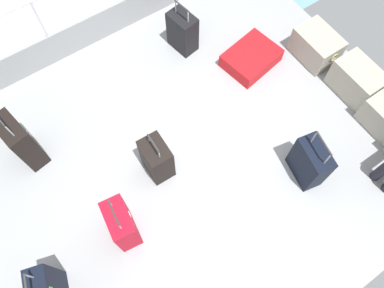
# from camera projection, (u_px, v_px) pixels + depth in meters

# --- Properties ---
(ground_plane) EXTENTS (4.40, 5.20, 0.06)m
(ground_plane) POSITION_uv_depth(u_px,v_px,m) (193.00, 155.00, 4.46)
(ground_plane) COLOR #939699
(gunwale_port) EXTENTS (0.06, 5.20, 0.45)m
(gunwale_port) POSITION_uv_depth(u_px,v_px,m) (101.00, 24.00, 4.98)
(gunwale_port) COLOR #939699
(gunwale_port) RESTS_ON ground_plane
(cargo_crate_0) EXTENTS (0.62, 0.42, 0.38)m
(cargo_crate_0) POSITION_uv_depth(u_px,v_px,m) (316.00, 46.00, 4.87)
(cargo_crate_0) COLOR #9E9989
(cargo_crate_0) RESTS_ON ground_plane
(cargo_crate_1) EXTENTS (0.63, 0.39, 0.42)m
(cargo_crate_1) POSITION_uv_depth(u_px,v_px,m) (356.00, 80.00, 4.63)
(cargo_crate_1) COLOR #9E9989
(cargo_crate_1) RESTS_ON ground_plane
(suitcase_0) EXTENTS (0.43, 0.28, 0.76)m
(suitcase_0) POSITION_uv_depth(u_px,v_px,m) (122.00, 224.00, 3.77)
(suitcase_0) COLOR #B70C1E
(suitcase_0) RESTS_ON ground_plane
(suitcase_1) EXTENTS (0.40, 0.30, 0.74)m
(suitcase_1) POSITION_uv_depth(u_px,v_px,m) (183.00, 32.00, 4.86)
(suitcase_1) COLOR black
(suitcase_1) RESTS_ON ground_plane
(suitcase_3) EXTENTS (0.63, 0.76, 0.20)m
(suitcase_3) POSITION_uv_depth(u_px,v_px,m) (251.00, 58.00, 4.90)
(suitcase_3) COLOR red
(suitcase_3) RESTS_ON ground_plane
(suitcase_4) EXTENTS (0.48, 0.30, 0.92)m
(suitcase_4) POSITION_uv_depth(u_px,v_px,m) (21.00, 141.00, 4.12)
(suitcase_4) COLOR black
(suitcase_4) RESTS_ON ground_plane
(suitcase_5) EXTENTS (0.36, 0.27, 0.70)m
(suitcase_5) POSITION_uv_depth(u_px,v_px,m) (157.00, 159.00, 4.11)
(suitcase_5) COLOR black
(suitcase_5) RESTS_ON ground_plane
(suitcase_6) EXTENTS (0.47, 0.31, 0.80)m
(suitcase_6) POSITION_uv_depth(u_px,v_px,m) (310.00, 163.00, 4.08)
(suitcase_6) COLOR black
(suitcase_6) RESTS_ON ground_plane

